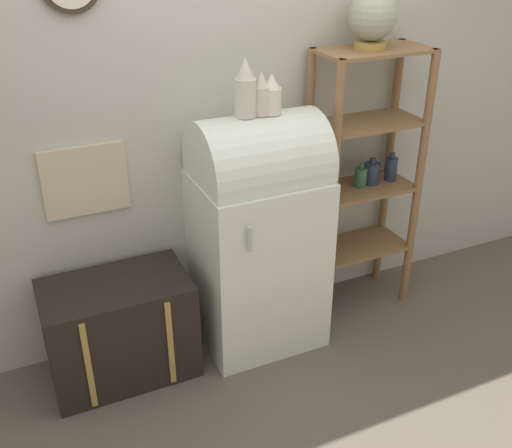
# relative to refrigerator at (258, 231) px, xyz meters

# --- Properties ---
(ground_plane) EXTENTS (12.00, 12.00, 0.00)m
(ground_plane) POSITION_rel_refrigerator_xyz_m (0.00, -0.27, -0.72)
(ground_plane) COLOR #60564C
(wall_back) EXTENTS (7.00, 0.09, 2.70)m
(wall_back) POSITION_rel_refrigerator_xyz_m (-0.01, 0.30, 0.64)
(wall_back) COLOR #B7B7AD
(wall_back) RESTS_ON ground_plane
(refrigerator) EXTENTS (0.68, 0.59, 1.39)m
(refrigerator) POSITION_rel_refrigerator_xyz_m (0.00, 0.00, 0.00)
(refrigerator) COLOR silver
(refrigerator) RESTS_ON ground_plane
(suitcase_trunk) EXTENTS (0.77, 0.47, 0.58)m
(suitcase_trunk) POSITION_rel_refrigerator_xyz_m (-0.82, 0.01, -0.43)
(suitcase_trunk) COLOR black
(suitcase_trunk) RESTS_ON ground_plane
(shelf_unit) EXTENTS (0.65, 0.36, 1.64)m
(shelf_unit) POSITION_rel_refrigerator_xyz_m (0.74, 0.08, 0.20)
(shelf_unit) COLOR olive
(shelf_unit) RESTS_ON ground_plane
(globe) EXTENTS (0.26, 0.26, 0.30)m
(globe) POSITION_rel_refrigerator_xyz_m (0.71, 0.09, 1.09)
(globe) COLOR #AD8942
(globe) RESTS_ON shelf_unit
(vase_left) EXTENTS (0.11, 0.11, 0.29)m
(vase_left) POSITION_rel_refrigerator_xyz_m (-0.07, 0.01, 0.81)
(vase_left) COLOR beige
(vase_left) RESTS_ON refrigerator
(vase_center) EXTENTS (0.08, 0.08, 0.22)m
(vase_center) POSITION_rel_refrigerator_xyz_m (0.01, -0.01, 0.78)
(vase_center) COLOR beige
(vase_center) RESTS_ON refrigerator
(vase_right) EXTENTS (0.10, 0.10, 0.21)m
(vase_right) POSITION_rel_refrigerator_xyz_m (0.07, -0.01, 0.77)
(vase_right) COLOR silver
(vase_right) RESTS_ON refrigerator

